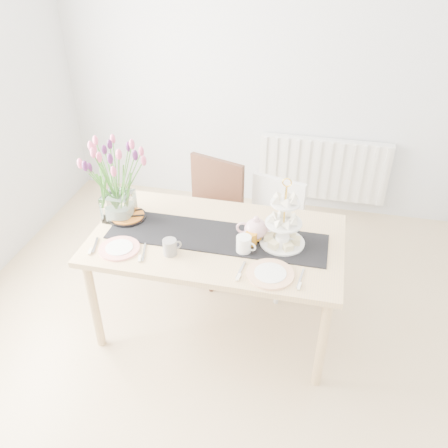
% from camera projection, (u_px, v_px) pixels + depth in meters
% --- Properties ---
extents(room_shell, '(4.50, 4.50, 4.50)m').
position_uv_depth(room_shell, '(215.00, 204.00, 2.30)').
color(room_shell, tan).
rests_on(room_shell, ground).
extents(radiator, '(1.20, 0.08, 0.60)m').
position_uv_depth(radiator, '(323.00, 169.00, 4.46)').
color(radiator, white).
rests_on(radiator, room_shell).
extents(dining_table, '(1.60, 0.90, 0.75)m').
position_uv_depth(dining_table, '(217.00, 247.00, 3.07)').
color(dining_table, '#DAB775').
rests_on(dining_table, ground).
extents(chair_brown, '(0.58, 0.58, 0.93)m').
position_uv_depth(chair_brown, '(209.00, 210.00, 3.68)').
color(chair_brown, '#371E14').
rests_on(chair_brown, ground).
extents(chair_white, '(0.51, 0.51, 0.84)m').
position_uv_depth(chair_white, '(271.00, 226.00, 3.59)').
color(chair_white, white).
rests_on(chair_white, ground).
extents(table_runner, '(1.40, 0.35, 0.01)m').
position_uv_depth(table_runner, '(217.00, 237.00, 3.02)').
color(table_runner, black).
rests_on(table_runner, dining_table).
extents(tulip_vase, '(0.68, 0.68, 0.58)m').
position_uv_depth(tulip_vase, '(113.00, 169.00, 3.00)').
color(tulip_vase, silver).
rests_on(tulip_vase, dining_table).
extents(cake_stand, '(0.28, 0.28, 0.41)m').
position_uv_depth(cake_stand, '(283.00, 228.00, 2.90)').
color(cake_stand, gold).
rests_on(cake_stand, dining_table).
extents(teapot, '(0.25, 0.21, 0.15)m').
position_uv_depth(teapot, '(256.00, 229.00, 2.97)').
color(teapot, silver).
rests_on(teapot, dining_table).
extents(cream_jug, '(0.10, 0.10, 0.09)m').
position_uv_depth(cream_jug, '(282.00, 241.00, 2.91)').
color(cream_jug, white).
rests_on(cream_jug, dining_table).
extents(tart_tin, '(0.25, 0.25, 0.03)m').
position_uv_depth(tart_tin, '(128.00, 217.00, 3.19)').
color(tart_tin, black).
rests_on(tart_tin, dining_table).
extents(mug_grey, '(0.12, 0.12, 0.10)m').
position_uv_depth(mug_grey, '(170.00, 247.00, 2.85)').
color(mug_grey, gray).
rests_on(mug_grey, dining_table).
extents(mug_white, '(0.11, 0.11, 0.11)m').
position_uv_depth(mug_white, '(244.00, 244.00, 2.86)').
color(mug_white, white).
rests_on(mug_white, dining_table).
extents(mug_orange, '(0.10, 0.10, 0.09)m').
position_uv_depth(mug_orange, '(251.00, 239.00, 2.93)').
color(mug_orange, orange).
rests_on(mug_orange, dining_table).
extents(plate_left, '(0.31, 0.31, 0.01)m').
position_uv_depth(plate_left, '(119.00, 248.00, 2.91)').
color(plate_left, white).
rests_on(plate_left, dining_table).
extents(plate_right, '(0.30, 0.30, 0.01)m').
position_uv_depth(plate_right, '(270.00, 274.00, 2.71)').
color(plate_right, white).
rests_on(plate_right, dining_table).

